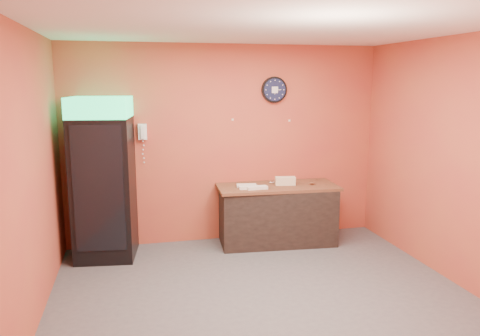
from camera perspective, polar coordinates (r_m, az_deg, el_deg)
name	(u,v)px	position (r m, az deg, el deg)	size (l,w,h in m)	color
floor	(263,297)	(5.22, 2.87, -15.47)	(4.50, 4.50, 0.00)	#47474C
back_wall	(226,144)	(6.70, -1.75, 2.92)	(4.50, 0.02, 2.80)	#B95634
left_wall	(28,180)	(4.69, -24.44, -1.36)	(0.02, 4.00, 2.80)	#B95634
right_wall	(456,161)	(5.81, 24.85, 0.76)	(0.02, 4.00, 2.80)	#B95634
ceiling	(266,27)	(4.72, 3.20, 16.74)	(4.50, 4.00, 0.02)	white
beverage_cooler	(104,181)	(6.25, -16.22, -1.55)	(0.82, 0.83, 2.10)	black
prep_counter	(277,215)	(6.73, 4.51, -5.77)	(1.60, 0.71, 0.80)	black
wall_clock	(274,90)	(6.78, 4.20, 9.49)	(0.37, 0.06, 0.37)	black
wall_phone	(142,132)	(6.49, -11.81, 4.34)	(0.12, 0.10, 0.21)	white
butcher_paper	(277,187)	(6.63, 4.56, -2.28)	(1.69, 0.73, 0.04)	brown
sub_roll_stack	(285,181)	(6.63, 5.54, -1.58)	(0.30, 0.14, 0.12)	beige
wrapped_sandwich_left	(249,187)	(6.38, 1.09, -2.39)	(0.27, 0.11, 0.04)	silver
wrapped_sandwich_mid	(257,188)	(6.37, 2.09, -2.41)	(0.28, 0.11, 0.04)	silver
wrapped_sandwich_right	(246,186)	(6.49, 0.79, -2.15)	(0.27, 0.11, 0.04)	silver
kitchen_tool	(279,181)	(6.77, 4.78, -1.56)	(0.06, 0.06, 0.06)	silver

